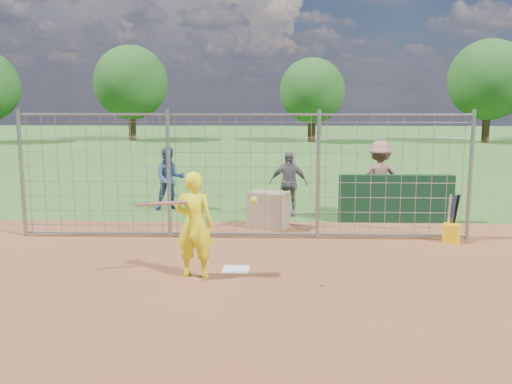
{
  "coord_description": "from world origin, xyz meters",
  "views": [
    {
      "loc": [
        0.64,
        -9.29,
        2.81
      ],
      "look_at": [
        0.3,
        0.8,
        1.15
      ],
      "focal_mm": 40.0,
      "sensor_mm": 36.0,
      "label": 1
    }
  ],
  "objects_px": {
    "batter": "(194,225)",
    "bystander_a": "(170,179)",
    "bucket_with_bats": "(452,231)",
    "bystander_c": "(380,179)",
    "equipment_bin": "(268,210)",
    "bystander_b": "(288,183)"
  },
  "relations": [
    {
      "from": "batter",
      "to": "bystander_a",
      "type": "distance_m",
      "value": 5.67
    },
    {
      "from": "bystander_a",
      "to": "bystander_b",
      "type": "distance_m",
      "value": 3.05
    },
    {
      "from": "bucket_with_bats",
      "to": "bystander_c",
      "type": "bearing_deg",
      "value": 111.27
    },
    {
      "from": "batter",
      "to": "bystander_c",
      "type": "xyz_separation_m",
      "value": [
        3.77,
        4.84,
        0.06
      ]
    },
    {
      "from": "bucket_with_bats",
      "to": "bystander_b",
      "type": "bearing_deg",
      "value": 140.7
    },
    {
      "from": "bystander_a",
      "to": "bystander_b",
      "type": "relative_size",
      "value": 1.02
    },
    {
      "from": "bystander_b",
      "to": "equipment_bin",
      "type": "relative_size",
      "value": 1.97
    },
    {
      "from": "batter",
      "to": "bucket_with_bats",
      "type": "height_order",
      "value": "batter"
    },
    {
      "from": "equipment_bin",
      "to": "batter",
      "type": "bearing_deg",
      "value": -85.71
    },
    {
      "from": "bystander_c",
      "to": "batter",
      "type": "bearing_deg",
      "value": 56.5
    },
    {
      "from": "bystander_c",
      "to": "equipment_bin",
      "type": "xyz_separation_m",
      "value": [
        -2.65,
        -1.34,
        -0.51
      ]
    },
    {
      "from": "equipment_bin",
      "to": "bystander_c",
      "type": "bearing_deg",
      "value": 49.03
    },
    {
      "from": "bystander_c",
      "to": "bucket_with_bats",
      "type": "height_order",
      "value": "bystander_c"
    },
    {
      "from": "bystander_a",
      "to": "equipment_bin",
      "type": "distance_m",
      "value": 3.24
    },
    {
      "from": "bystander_b",
      "to": "equipment_bin",
      "type": "distance_m",
      "value": 1.54
    },
    {
      "from": "bystander_a",
      "to": "bystander_c",
      "type": "distance_m",
      "value": 5.21
    },
    {
      "from": "bystander_a",
      "to": "bystander_b",
      "type": "height_order",
      "value": "bystander_a"
    },
    {
      "from": "bystander_b",
      "to": "equipment_bin",
      "type": "xyz_separation_m",
      "value": [
        -0.46,
        -1.42,
        -0.39
      ]
    },
    {
      "from": "bystander_a",
      "to": "bucket_with_bats",
      "type": "height_order",
      "value": "bystander_a"
    },
    {
      "from": "equipment_bin",
      "to": "bucket_with_bats",
      "type": "relative_size",
      "value": 0.82
    },
    {
      "from": "batter",
      "to": "equipment_bin",
      "type": "height_order",
      "value": "batter"
    },
    {
      "from": "bystander_a",
      "to": "batter",
      "type": "bearing_deg",
      "value": -94.4
    }
  ]
}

